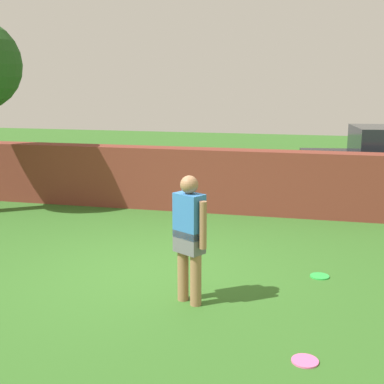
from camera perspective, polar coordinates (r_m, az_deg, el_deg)
ground_plane at (r=7.67m, az=-4.76°, el=-8.74°), size 40.00×40.00×0.00m
brick_wall at (r=11.40m, az=-6.19°, el=1.67°), size 12.52×0.50×1.32m
person at (r=6.37m, az=-0.30°, el=-4.60°), size 0.48×0.37×1.62m
frisbee_pink at (r=5.54m, az=12.28°, el=-17.65°), size 0.27×0.27×0.02m
frisbee_green at (r=7.69m, az=13.82°, el=-8.95°), size 0.27×0.27×0.02m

